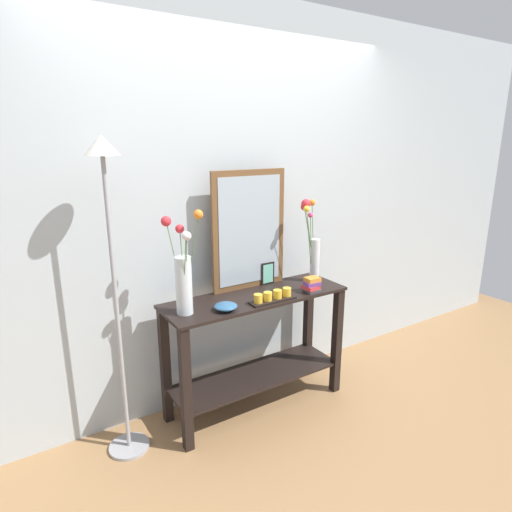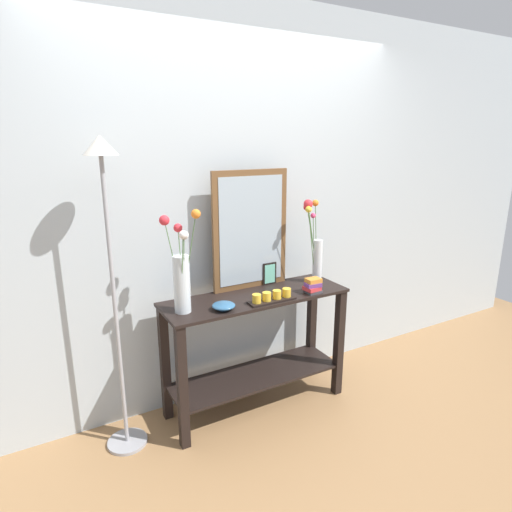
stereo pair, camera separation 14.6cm
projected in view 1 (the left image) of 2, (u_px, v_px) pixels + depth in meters
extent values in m
cube|color=#997047|center=(256.00, 405.00, 3.06)|extent=(7.00, 6.00, 0.02)
cube|color=#B2BCC1|center=(231.00, 209.00, 2.96)|extent=(6.40, 0.08, 2.70)
cube|color=black|center=(256.00, 297.00, 2.84)|extent=(1.25, 0.40, 0.02)
cube|color=black|center=(256.00, 375.00, 2.99)|extent=(1.19, 0.36, 0.02)
cube|color=black|center=(186.00, 391.00, 2.51)|extent=(0.06, 0.06, 0.80)
cube|color=black|center=(337.00, 341.00, 3.12)|extent=(0.06, 0.06, 0.80)
cube|color=black|center=(165.00, 366.00, 2.78)|extent=(0.06, 0.06, 0.80)
cube|color=black|center=(308.00, 325.00, 3.39)|extent=(0.06, 0.06, 0.80)
cube|color=brown|center=(249.00, 230.00, 2.90)|extent=(0.55, 0.03, 0.81)
cube|color=#9EADB7|center=(250.00, 231.00, 2.89)|extent=(0.47, 0.00, 0.73)
cylinder|color=silver|center=(184.00, 286.00, 2.51)|extent=(0.10, 0.10, 0.35)
cylinder|color=#4C753D|center=(185.00, 275.00, 2.44)|extent=(0.02, 0.07, 0.47)
sphere|color=silver|center=(186.00, 236.00, 2.36)|extent=(0.05, 0.05, 0.05)
cylinder|color=#4C753D|center=(186.00, 275.00, 2.46)|extent=(0.01, 0.06, 0.46)
sphere|color=silver|center=(187.00, 236.00, 2.38)|extent=(0.05, 0.05, 0.05)
cylinder|color=#4C753D|center=(191.00, 264.00, 2.47)|extent=(0.09, 0.06, 0.57)
sphere|color=orange|center=(198.00, 214.00, 2.39)|extent=(0.05, 0.05, 0.05)
cylinder|color=#4C753D|center=(183.00, 270.00, 2.50)|extent=(0.01, 0.04, 0.49)
sphere|color=red|center=(180.00, 229.00, 2.44)|extent=(0.05, 0.05, 0.05)
cylinder|color=#4C753D|center=(177.00, 267.00, 2.47)|extent=(0.08, 0.06, 0.54)
sphere|color=red|center=(166.00, 221.00, 2.40)|extent=(0.06, 0.06, 0.06)
cylinder|color=silver|center=(315.00, 260.00, 3.09)|extent=(0.07, 0.07, 0.31)
cylinder|color=#4C753D|center=(313.00, 241.00, 3.09)|extent=(0.03, 0.09, 0.54)
sphere|color=orange|center=(312.00, 202.00, 3.06)|extent=(0.05, 0.05, 0.05)
cylinder|color=#4C753D|center=(310.00, 243.00, 3.06)|extent=(0.08, 0.06, 0.52)
sphere|color=red|center=(304.00, 207.00, 3.00)|extent=(0.05, 0.05, 0.05)
cylinder|color=#4C753D|center=(310.00, 242.00, 3.03)|extent=(0.11, 0.01, 0.55)
sphere|color=red|center=(306.00, 204.00, 2.93)|extent=(0.06, 0.06, 0.06)
cylinder|color=#4C753D|center=(309.00, 245.00, 3.02)|extent=(0.11, 0.05, 0.52)
sphere|color=yellow|center=(307.00, 209.00, 2.90)|extent=(0.04, 0.04, 0.04)
cylinder|color=#4C753D|center=(311.00, 247.00, 3.06)|extent=(0.03, 0.01, 0.47)
sphere|color=#EA4275|center=(310.00, 215.00, 3.00)|extent=(0.04, 0.04, 0.04)
cube|color=black|center=(273.00, 300.00, 2.74)|extent=(0.32, 0.09, 0.01)
cylinder|color=gold|center=(258.00, 299.00, 2.68)|extent=(0.06, 0.06, 0.05)
cylinder|color=gold|center=(268.00, 296.00, 2.71)|extent=(0.06, 0.06, 0.05)
cylinder|color=gold|center=(278.00, 294.00, 2.75)|extent=(0.06, 0.06, 0.05)
cylinder|color=gold|center=(287.00, 292.00, 2.79)|extent=(0.06, 0.06, 0.05)
cube|color=black|center=(268.00, 273.00, 3.04)|extent=(0.11, 0.01, 0.16)
cube|color=#70C4A9|center=(268.00, 274.00, 3.04)|extent=(0.08, 0.00, 0.13)
cylinder|color=#2D5B84|center=(226.00, 310.00, 2.59)|extent=(0.06, 0.06, 0.01)
ellipsoid|color=#2D5B84|center=(226.00, 306.00, 2.59)|extent=(0.14, 0.14, 0.04)
cube|color=#424247|center=(312.00, 290.00, 2.91)|extent=(0.10, 0.09, 0.02)
cube|color=#C63338|center=(311.00, 287.00, 2.90)|extent=(0.11, 0.10, 0.03)
cube|color=#663884|center=(312.00, 284.00, 2.89)|extent=(0.11, 0.08, 0.03)
cube|color=orange|center=(312.00, 279.00, 2.89)|extent=(0.10, 0.08, 0.03)
cylinder|color=#9E9EA3|center=(129.00, 446.00, 2.62)|extent=(0.24, 0.24, 0.02)
cylinder|color=#9E9EA3|center=(117.00, 314.00, 2.39)|extent=(0.02, 0.02, 1.72)
cone|color=beige|center=(102.00, 145.00, 2.15)|extent=(0.18, 0.18, 0.10)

